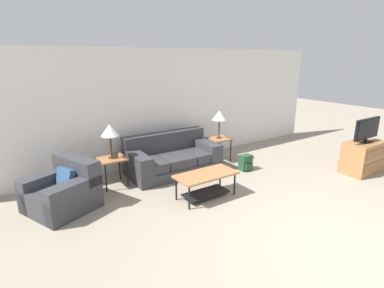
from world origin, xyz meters
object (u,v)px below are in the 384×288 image
(side_table_right, at_px, (219,140))
(table_lamp_left, at_px, (110,131))
(side_table_left, at_px, (112,161))
(coffee_table, at_px, (206,180))
(table_lamp_right, at_px, (219,116))
(couch, at_px, (172,159))
(television, at_px, (367,129))
(tv_console, at_px, (363,157))
(backpack, at_px, (246,163))
(armchair, at_px, (63,192))

(side_table_right, xyz_separation_m, table_lamp_left, (-2.61, 0.00, 0.59))
(side_table_left, height_order, table_lamp_left, table_lamp_left)
(coffee_table, bearing_deg, table_lamp_left, 129.63)
(coffee_table, relative_size, table_lamp_right, 1.68)
(side_table_right, bearing_deg, table_lamp_right, 75.96)
(couch, bearing_deg, side_table_left, 179.17)
(couch, bearing_deg, television, -34.14)
(tv_console, bearing_deg, television, 90.00)
(side_table_right, height_order, television, television)
(tv_console, bearing_deg, coffee_table, 165.68)
(table_lamp_right, bearing_deg, television, -47.97)
(coffee_table, distance_m, table_lamp_right, 2.15)
(side_table_left, distance_m, side_table_right, 2.61)
(backpack, bearing_deg, side_table_right, 96.58)
(coffee_table, xyz_separation_m, table_lamp_left, (-1.18, 1.42, 0.76))
(backpack, bearing_deg, coffee_table, -158.87)
(tv_console, bearing_deg, side_table_left, 153.70)
(couch, xyz_separation_m, armchair, (-2.30, -0.42, -0.00))
(side_table_left, relative_size, television, 0.64)
(side_table_left, bearing_deg, armchair, -156.06)
(table_lamp_left, bearing_deg, backpack, -17.15)
(couch, relative_size, tv_console, 2.11)
(couch, bearing_deg, armchair, -169.58)
(tv_console, height_order, television, television)
(backpack, bearing_deg, armchair, 173.95)
(coffee_table, bearing_deg, television, -14.31)
(couch, distance_m, television, 4.15)
(side_table_right, xyz_separation_m, television, (2.09, -2.32, 0.45))
(armchair, bearing_deg, couch, 10.42)
(backpack, bearing_deg, table_lamp_right, 96.58)
(television, relative_size, backpack, 2.54)
(armchair, xyz_separation_m, tv_console, (5.69, -1.88, 0.05))
(side_table_left, distance_m, television, 5.26)
(armchair, bearing_deg, side_table_left, 23.94)
(television, height_order, backpack, television)
(table_lamp_left, bearing_deg, side_table_right, -0.00)
(side_table_right, xyz_separation_m, tv_console, (2.09, -2.32, -0.16))
(side_table_left, bearing_deg, television, -26.29)
(couch, height_order, armchair, couch)
(tv_console, bearing_deg, table_lamp_left, 153.70)
(table_lamp_right, distance_m, television, 3.13)
(table_lamp_left, height_order, backpack, table_lamp_left)
(table_lamp_right, bearing_deg, armchair, -173.01)
(couch, distance_m, side_table_left, 1.32)
(coffee_table, height_order, table_lamp_right, table_lamp_right)
(side_table_right, relative_size, table_lamp_right, 0.86)
(table_lamp_right, height_order, backpack, table_lamp_right)
(couch, distance_m, coffee_table, 1.41)
(coffee_table, distance_m, side_table_right, 2.02)
(coffee_table, bearing_deg, armchair, 155.70)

